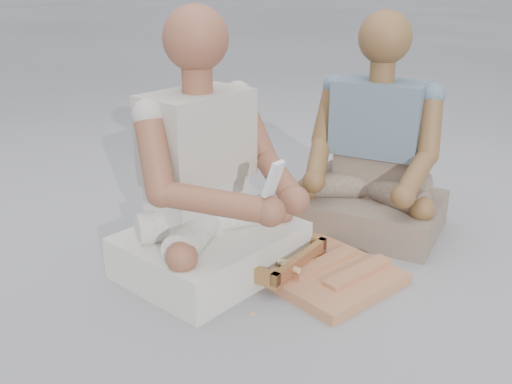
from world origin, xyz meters
The scene contains 23 objects.
ground centered at (0.00, 0.00, 0.00)m, with size 60.00×60.00×0.00m, color #96959A.
carved_panel centered at (0.14, 0.24, 0.02)m, with size 0.62×0.42×0.04m, color #A76740.
tool_tray centered at (-0.06, 0.17, 0.06)m, with size 0.46×0.38×0.06m.
chisel_0 centered at (0.09, 0.12, 0.08)m, with size 0.21×0.08×0.02m.
chisel_1 centered at (0.12, 0.10, 0.08)m, with size 0.22×0.06×0.02m.
chisel_2 centered at (-0.03, 0.19, 0.07)m, with size 0.22×0.07×0.02m.
chisel_3 centered at (-0.01, 0.23, 0.08)m, with size 0.21×0.11×0.02m.
chisel_4 centered at (0.00, 0.11, 0.07)m, with size 0.13×0.20×0.02m.
chisel_5 centered at (-0.04, 0.21, 0.08)m, with size 0.19×0.14×0.02m.
chisel_6 centered at (-0.08, 0.06, 0.07)m, with size 0.11×0.21×0.02m.
chisel_7 centered at (0.03, 0.20, 0.07)m, with size 0.20×0.12×0.02m.
wood_chip_0 centered at (-0.01, 0.28, 0.00)m, with size 0.02×0.01×0.00m, color tan.
wood_chip_1 centered at (-0.39, -0.08, 0.00)m, with size 0.02×0.01×0.00m, color tan.
wood_chip_2 centered at (-0.13, 0.52, 0.00)m, with size 0.02×0.01×0.00m, color tan.
wood_chip_3 centered at (0.04, 0.39, 0.00)m, with size 0.02×0.01×0.00m, color tan.
wood_chip_4 centered at (-0.28, 0.15, 0.00)m, with size 0.02×0.01×0.00m, color tan.
wood_chip_5 centered at (-0.30, 0.01, 0.00)m, with size 0.02×0.01×0.00m, color tan.
wood_chip_6 centered at (0.07, 0.36, 0.00)m, with size 0.02×0.01×0.00m, color tan.
wood_chip_7 centered at (0.12, -0.13, 0.00)m, with size 0.02×0.01×0.00m, color tan.
wood_chip_8 centered at (0.19, 0.56, 0.00)m, with size 0.02×0.01×0.00m, color tan.
craftsman centered at (-0.18, 0.06, 0.32)m, with size 0.68×0.68×0.95m.
companion centered at (0.20, 0.72, 0.30)m, with size 0.61×0.51×0.91m.
mobile_phone centered at (0.16, -0.06, 0.46)m, with size 0.06×0.06×0.12m.
Camera 1 is at (0.95, -1.47, 1.04)m, focal length 40.00 mm.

